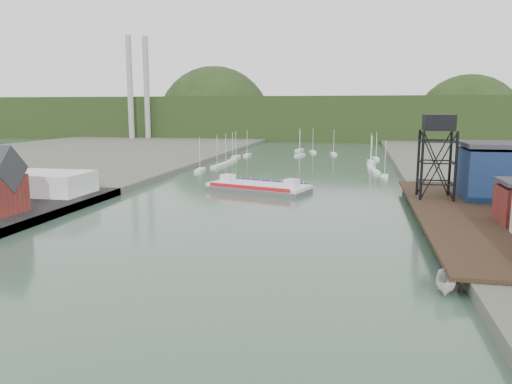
% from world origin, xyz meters
% --- Properties ---
extents(ground, '(600.00, 600.00, 0.00)m').
position_xyz_m(ground, '(0.00, 0.00, 0.00)').
color(ground, '#334F40').
rests_on(ground, ground).
extents(east_pier, '(14.00, 70.00, 2.45)m').
position_xyz_m(east_pier, '(37.00, 45.00, 1.90)').
color(east_pier, black).
rests_on(east_pier, ground).
extents(white_shed, '(18.00, 12.00, 4.50)m').
position_xyz_m(white_shed, '(-44.00, 50.00, 3.85)').
color(white_shed, silver).
rests_on(white_shed, west_quay).
extents(lift_tower, '(6.50, 6.50, 16.00)m').
position_xyz_m(lift_tower, '(35.00, 58.00, 15.65)').
color(lift_tower, black).
rests_on(lift_tower, east_pier).
extents(marina_sailboats, '(57.71, 92.65, 0.90)m').
position_xyz_m(marina_sailboats, '(0.08, 138.46, 0.35)').
color(marina_sailboats, silver).
rests_on(marina_sailboats, ground).
extents(smokestacks, '(11.20, 8.20, 60.00)m').
position_xyz_m(smokestacks, '(-106.00, 232.50, 30.00)').
color(smokestacks, '#989893').
rests_on(smokestacks, ground).
extents(distant_hills, '(500.00, 120.00, 80.00)m').
position_xyz_m(distant_hills, '(-3.98, 301.35, 10.38)').
color(distant_hills, black).
rests_on(distant_hills, ground).
extents(chain_ferry, '(25.51, 16.13, 3.42)m').
position_xyz_m(chain_ferry, '(-2.56, 71.42, 0.98)').
color(chain_ferry, '#515153').
rests_on(chain_ferry, ground).
extents(motorboat, '(3.03, 5.81, 2.13)m').
position_xyz_m(motorboat, '(29.82, 11.04, 1.07)').
color(motorboat, silver).
rests_on(motorboat, ground).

